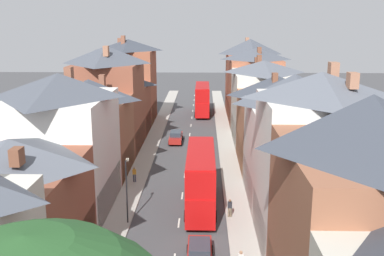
{
  "coord_description": "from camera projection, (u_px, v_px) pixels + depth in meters",
  "views": [
    {
      "loc": [
        2.0,
        -16.68,
        16.51
      ],
      "look_at": [
        0.4,
        44.98,
        1.73
      ],
      "focal_mm": 42.0,
      "sensor_mm": 36.0,
      "label": 1
    }
  ],
  "objects": [
    {
      "name": "pedestrian_mid_left",
      "position": [
        230.0,
        207.0,
        38.22
      ],
      "size": [
        0.36,
        0.22,
        1.61
      ],
      "color": "brown",
      "rests_on": "pavement_right"
    },
    {
      "name": "centre_line_dashes",
      "position": [
        187.0,
        159.0,
        55.11
      ],
      "size": [
        0.14,
        97.8,
        0.01
      ],
      "color": "silver",
      "rests_on": "ground"
    },
    {
      "name": "pavement_left",
      "position": [
        147.0,
        153.0,
        57.17
      ],
      "size": [
        2.2,
        104.0,
        0.14
      ],
      "primitive_type": "cube",
      "color": "#A8A399",
      "rests_on": "ground"
    },
    {
      "name": "car_near_silver",
      "position": [
        200.0,
        253.0,
        31.16
      ],
      "size": [
        1.9,
        4.48,
        1.59
      ],
      "color": "maroon",
      "rests_on": "ground"
    },
    {
      "name": "terrace_row_right",
      "position": [
        282.0,
        124.0,
        46.72
      ],
      "size": [
        8.0,
        81.27,
        13.67
      ],
      "color": "#BCB7A8",
      "rests_on": "ground"
    },
    {
      "name": "street_lamp",
      "position": [
        127.0,
        187.0,
        36.82
      ],
      "size": [
        0.2,
        1.12,
        5.5
      ],
      "color": "black",
      "rests_on": "ground"
    },
    {
      "name": "double_decker_bus_mid_street",
      "position": [
        201.0,
        178.0,
        40.09
      ],
      "size": [
        2.74,
        10.8,
        5.3
      ],
      "color": "#B70F0F",
      "rests_on": "ground"
    },
    {
      "name": "car_parked_right_a",
      "position": [
        176.0,
        137.0,
        62.14
      ],
      "size": [
        1.9,
        4.59,
        1.66
      ],
      "color": "maroon",
      "rests_on": "ground"
    },
    {
      "name": "pedestrian_mid_right",
      "position": [
        134.0,
        174.0,
        46.58
      ],
      "size": [
        0.36,
        0.22,
        1.61
      ],
      "color": "#3D4256",
      "rests_on": "pavement_left"
    },
    {
      "name": "pavement_right",
      "position": [
        228.0,
        154.0,
        56.91
      ],
      "size": [
        2.2,
        104.0,
        0.14
      ],
      "primitive_type": "cube",
      "color": "#A8A399",
      "rests_on": "ground"
    },
    {
      "name": "terrace_row_left",
      "position": [
        80.0,
        133.0,
        44.15
      ],
      "size": [
        8.0,
        72.95,
        14.22
      ],
      "color": "brown",
      "rests_on": "ground"
    },
    {
      "name": "double_decker_bus_lead",
      "position": [
        202.0,
        99.0,
        80.69
      ],
      "size": [
        2.74,
        10.8,
        5.3
      ],
      "color": "#B70F0F",
      "rests_on": "ground"
    }
  ]
}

